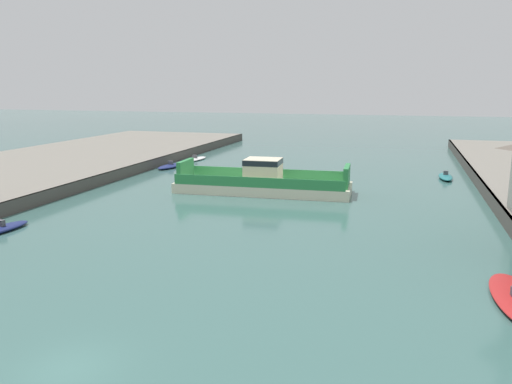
% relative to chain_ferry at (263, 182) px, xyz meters
% --- Properties ---
extents(ground_plane, '(400.00, 400.00, 0.00)m').
position_rel_chain_ferry_xyz_m(ground_plane, '(1.91, -37.20, -1.14)').
color(ground_plane, '#3D6660').
extents(chain_ferry, '(19.72, 7.11, 3.79)m').
position_rel_chain_ferry_xyz_m(chain_ferry, '(0.00, 0.00, 0.00)').
color(chain_ferry, beige).
rests_on(chain_ferry, ground).
extents(moored_boat_near_left, '(2.86, 6.01, 1.00)m').
position_rel_chain_ferry_xyz_m(moored_boat_near_left, '(-17.63, 12.90, -0.88)').
color(moored_boat_near_left, navy).
rests_on(moored_boat_near_left, ground).
extents(moored_boat_near_right, '(2.12, 5.35, 0.97)m').
position_rel_chain_ferry_xyz_m(moored_boat_near_right, '(-16.32, -21.17, -0.89)').
color(moored_boat_near_right, navy).
rests_on(moored_boat_near_right, ground).
extents(moored_boat_mid_left, '(1.83, 5.31, 1.07)m').
position_rel_chain_ferry_xyz_m(moored_boat_mid_left, '(20.27, 14.48, -0.84)').
color(moored_boat_mid_left, '#237075').
rests_on(moored_boat_mid_left, ground).
extents(moored_boat_far_left, '(2.68, 6.53, 0.87)m').
position_rel_chain_ferry_xyz_m(moored_boat_far_left, '(-17.22, 20.88, -0.94)').
color(moored_boat_far_left, white).
rests_on(moored_boat_far_left, ground).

